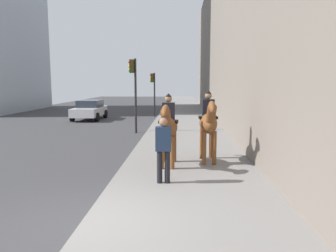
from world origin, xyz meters
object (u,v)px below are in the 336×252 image
at_px(traffic_light_near_curb, 134,84).
at_px(car_near_lane, 90,110).
at_px(pedestrian_greeting, 163,146).
at_px(mounted_horse_near, 168,126).
at_px(traffic_light_far_curb, 153,87).
at_px(mounted_horse_far, 208,122).

bearing_deg(traffic_light_near_curb, car_near_lane, 33.64).
relative_size(pedestrian_greeting, car_near_lane, 0.42).
bearing_deg(mounted_horse_near, traffic_light_near_curb, -161.43).
bearing_deg(car_near_lane, traffic_light_far_curb, 117.70).
bearing_deg(pedestrian_greeting, car_near_lane, 20.60).
xyz_separation_m(car_near_lane, traffic_light_far_curb, (2.37, -4.54, 1.62)).
relative_size(mounted_horse_near, traffic_light_far_curb, 0.64).
bearing_deg(pedestrian_greeting, traffic_light_near_curb, 11.24).
xyz_separation_m(traffic_light_near_curb, traffic_light_far_curb, (8.76, -0.29, -0.29)).
distance_m(car_near_lane, traffic_light_far_curb, 5.37).
bearing_deg(traffic_light_near_curb, mounted_horse_near, -164.04).
bearing_deg(mounted_horse_near, car_near_lane, -152.63).
bearing_deg(mounted_horse_near, pedestrian_greeting, 1.00).
relative_size(mounted_horse_far, car_near_lane, 0.58).
bearing_deg(traffic_light_near_curb, pedestrian_greeting, -167.28).
distance_m(mounted_horse_far, car_near_lane, 15.35).
relative_size(mounted_horse_far, pedestrian_greeting, 1.37).
bearing_deg(mounted_horse_near, traffic_light_far_curb, -170.91).
xyz_separation_m(mounted_horse_near, traffic_light_near_curb, (7.44, 2.13, 1.30)).
distance_m(mounted_horse_near, mounted_horse_far, 1.40).
distance_m(pedestrian_greeting, car_near_lane, 16.85).
height_order(pedestrian_greeting, traffic_light_far_curb, traffic_light_far_curb).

